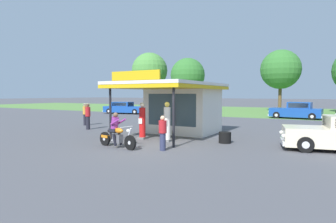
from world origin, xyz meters
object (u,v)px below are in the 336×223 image
object	(u,v)px
motorcycle_with_rider	(116,133)
bystander_standing_back_lot	(88,115)
gas_pump_offside	(167,123)
bystander_admiring_sedan	(85,114)
parked_car_back_row_far_right	(125,108)
parked_car_back_row_centre	(296,111)
parked_car_back_row_right	(187,109)
gas_pump_nearside	(142,122)
spare_tire_stack	(225,138)
bystander_chatting_near_pumps	(163,132)
bystander_strolling_foreground	(198,109)

from	to	relation	value
motorcycle_with_rider	bystander_standing_back_lot	world-z (taller)	bystander_standing_back_lot
gas_pump_offside	bystander_admiring_sedan	xyz separation A→B (m)	(-9.14, 3.18, -0.02)
parked_car_back_row_far_right	gas_pump_offside	bearing A→B (deg)	-45.50
parked_car_back_row_centre	parked_car_back_row_right	world-z (taller)	parked_car_back_row_centre
gas_pump_nearside	spare_tire_stack	size ratio (longest dim) A/B	3.25
gas_pump_offside	parked_car_back_row_far_right	xyz separation A→B (m)	(-14.79, 15.05, -0.25)
gas_pump_nearside	motorcycle_with_rider	world-z (taller)	gas_pump_nearside
parked_car_back_row_far_right	bystander_chatting_near_pumps	size ratio (longest dim) A/B	3.77
gas_pump_nearside	parked_car_back_row_centre	bearing A→B (deg)	71.67
bystander_strolling_foreground	spare_tire_stack	bearing A→B (deg)	-60.78
parked_car_back_row_centre	bystander_standing_back_lot	size ratio (longest dim) A/B	2.82
spare_tire_stack	bystander_admiring_sedan	bearing A→B (deg)	169.36
parked_car_back_row_far_right	bystander_strolling_foreground	world-z (taller)	bystander_strolling_foreground
gas_pump_offside	bystander_strolling_foreground	distance (m)	13.74
bystander_standing_back_lot	spare_tire_stack	distance (m)	9.83
motorcycle_with_rider	bystander_standing_back_lot	bearing A→B (deg)	145.63
bystander_admiring_sedan	bystander_chatting_near_pumps	world-z (taller)	bystander_admiring_sedan
parked_car_back_row_far_right	bystander_standing_back_lot	bearing A→B (deg)	-60.40
bystander_chatting_near_pumps	bystander_standing_back_lot	bearing A→B (deg)	156.06
bystander_chatting_near_pumps	gas_pump_offside	bearing A→B (deg)	115.50
motorcycle_with_rider	bystander_admiring_sedan	world-z (taller)	bystander_admiring_sedan
bystander_standing_back_lot	bystander_strolling_foreground	bearing A→B (deg)	75.63
gas_pump_nearside	bystander_admiring_sedan	world-z (taller)	gas_pump_nearside
bystander_strolling_foreground	spare_tire_stack	size ratio (longest dim) A/B	2.86
motorcycle_with_rider	parked_car_back_row_far_right	size ratio (longest dim) A/B	0.41
bystander_strolling_foreground	bystander_admiring_sedan	world-z (taller)	bystander_strolling_foreground
motorcycle_with_rider	spare_tire_stack	world-z (taller)	motorcycle_with_rider
parked_car_back_row_centre	parked_car_back_row_far_right	bearing A→B (deg)	-171.65
motorcycle_with_rider	bystander_admiring_sedan	distance (m)	9.91
gas_pump_nearside	bystander_standing_back_lot	size ratio (longest dim) A/B	1.10
gas_pump_offside	motorcycle_with_rider	bearing A→B (deg)	-112.98
gas_pump_nearside	spare_tire_stack	bearing A→B (deg)	12.50
parked_car_back_row_right	bystander_strolling_foreground	size ratio (longest dim) A/B	3.14
bystander_admiring_sedan	bystander_standing_back_lot	bearing A→B (deg)	-39.66
parked_car_back_row_centre	bystander_standing_back_lot	distance (m)	20.01
parked_car_back_row_far_right	spare_tire_stack	world-z (taller)	parked_car_back_row_far_right
parked_car_back_row_far_right	bystander_standing_back_lot	xyz separation A→B (m)	(7.72, -13.59, 0.28)
parked_car_back_row_right	spare_tire_stack	world-z (taller)	parked_car_back_row_right
parked_car_back_row_right	parked_car_back_row_centre	bearing A→B (deg)	2.69
parked_car_back_row_centre	spare_tire_stack	xyz separation A→B (m)	(-1.65, -16.92, -0.47)
parked_car_back_row_far_right	bystander_admiring_sedan	distance (m)	13.15
parked_car_back_row_centre	parked_car_back_row_right	distance (m)	11.69
parked_car_back_row_right	bystander_chatting_near_pumps	xyz separation A→B (m)	(8.31, -19.45, 0.09)
parked_car_back_row_far_right	bystander_standing_back_lot	distance (m)	15.64
bystander_standing_back_lot	bystander_admiring_sedan	bearing A→B (deg)	140.34
motorcycle_with_rider	parked_car_back_row_far_right	bearing A→B (deg)	127.75
spare_tire_stack	bystander_standing_back_lot	bearing A→B (deg)	177.02
bystander_strolling_foreground	bystander_admiring_sedan	size ratio (longest dim) A/B	1.02
bystander_standing_back_lot	bystander_chatting_near_pumps	bearing A→B (deg)	-23.94
bystander_chatting_near_pumps	motorcycle_with_rider	bearing A→B (deg)	-167.16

